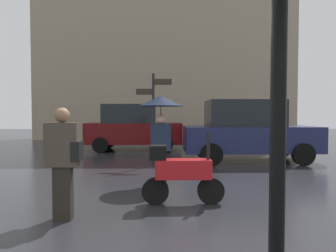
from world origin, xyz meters
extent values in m
cylinder|color=black|center=(0.49, -0.81, 1.30)|extent=(0.09, 0.09, 2.60)
cube|color=black|center=(-0.18, 4.01, 0.37)|extent=(0.24, 0.15, 0.74)
cube|color=#1E2D47|center=(-0.18, 4.01, 1.04)|extent=(0.44, 0.20, 0.60)
sphere|color=beige|center=(-0.18, 4.01, 1.44)|extent=(0.20, 0.20, 0.20)
cylinder|color=black|center=(-0.18, 4.01, 1.57)|extent=(0.02, 0.02, 0.30)
cone|color=black|center=(-0.18, 4.01, 1.83)|extent=(0.99, 0.99, 0.22)
cube|color=#2A241E|center=(-1.59, 1.84, 0.39)|extent=(0.26, 0.16, 0.78)
cube|color=#473D33|center=(-1.59, 1.84, 1.10)|extent=(0.47, 0.21, 0.63)
sphere|color=#936B4C|center=(-1.59, 1.84, 1.52)|extent=(0.22, 0.22, 0.22)
cube|color=black|center=(-1.38, 1.84, 1.00)|extent=(0.12, 0.24, 0.28)
cylinder|color=black|center=(0.68, 2.54, 0.23)|extent=(0.46, 0.09, 0.46)
cylinder|color=black|center=(-0.27, 2.54, 0.23)|extent=(0.46, 0.09, 0.46)
cube|color=red|center=(0.21, 2.54, 0.61)|extent=(0.95, 0.32, 0.32)
cube|color=black|center=(-0.22, 2.54, 0.89)|extent=(0.28, 0.28, 0.24)
cylinder|color=black|center=(0.63, 2.54, 0.96)|extent=(0.06, 0.06, 0.55)
cube|color=#590C0F|center=(-1.37, 10.24, 0.75)|extent=(4.03, 1.72, 0.88)
cube|color=black|center=(-1.57, 10.24, 1.59)|extent=(2.21, 1.58, 0.79)
cylinder|color=black|center=(-0.06, 11.10, 0.31)|extent=(0.63, 0.18, 0.63)
cylinder|color=black|center=(-0.06, 9.38, 0.31)|extent=(0.63, 0.18, 0.63)
cylinder|color=black|center=(-2.68, 11.10, 0.31)|extent=(0.63, 0.18, 0.63)
cylinder|color=black|center=(-2.68, 9.38, 0.31)|extent=(0.63, 0.18, 0.63)
cube|color=#1E234C|center=(2.70, 7.15, 0.75)|extent=(4.28, 1.68, 0.82)
cube|color=black|center=(2.49, 7.15, 1.58)|extent=(2.35, 1.55, 0.85)
cylinder|color=black|center=(4.09, 7.99, 0.34)|extent=(0.68, 0.18, 0.68)
cylinder|color=black|center=(4.09, 6.31, 0.34)|extent=(0.68, 0.18, 0.68)
cylinder|color=black|center=(1.31, 7.99, 0.34)|extent=(0.68, 0.18, 0.68)
cylinder|color=black|center=(1.31, 6.31, 0.34)|extent=(0.68, 0.18, 0.68)
cylinder|color=black|center=(-0.43, 6.49, 1.39)|extent=(0.08, 0.08, 2.78)
cube|color=#33281E|center=(-0.15, 6.49, 2.53)|extent=(0.56, 0.04, 0.18)
cube|color=#33281E|center=(-0.69, 6.49, 2.23)|extent=(0.52, 0.04, 0.18)
cube|color=gray|center=(0.00, 16.70, 8.09)|extent=(16.13, 2.71, 16.18)
camera|label=1|loc=(-0.13, -2.39, 1.52)|focal=31.25mm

